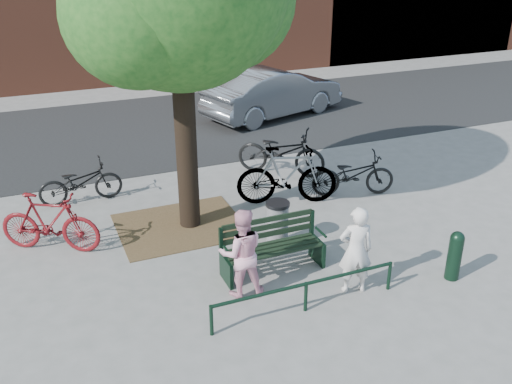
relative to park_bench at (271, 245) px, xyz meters
name	(u,v)px	position (x,y,z in m)	size (l,w,h in m)	color
ground	(273,271)	(0.00, -0.08, -0.48)	(90.00, 90.00, 0.00)	gray
dirt_pit	(181,226)	(-1.00, 2.12, -0.47)	(2.40, 2.00, 0.02)	brown
road	(155,128)	(0.00, 8.42, -0.47)	(40.00, 7.00, 0.01)	black
park_bench	(271,245)	(0.00, 0.00, 0.00)	(1.74, 0.54, 0.97)	black
guard_railing	(306,288)	(0.00, -1.28, -0.08)	(3.06, 0.06, 0.51)	black
person_left	(356,250)	(0.95, -1.09, 0.27)	(0.54, 0.36, 1.49)	silver
person_right	(241,253)	(-0.72, -0.48, 0.26)	(0.72, 0.56, 1.48)	pink
bollard	(455,254)	(2.66, -1.42, -0.01)	(0.23, 0.23, 0.87)	black
litter_bin	(277,224)	(0.42, 0.67, -0.03)	(0.44, 0.44, 0.89)	gray
bicycle_a	(80,182)	(-2.63, 4.01, -0.02)	(0.60, 1.73, 0.91)	black
bicycle_b	(49,223)	(-3.38, 2.12, 0.08)	(0.52, 1.85, 1.11)	#5C0D10
bicycle_c	(281,152)	(1.96, 3.81, 0.08)	(0.73, 2.11, 1.11)	black
bicycle_d	(287,175)	(1.38, 2.29, 0.16)	(0.60, 2.11, 1.27)	gray
bicycle_e	(353,174)	(2.90, 2.12, 0.00)	(0.63, 1.81, 0.95)	black
parked_car	(273,92)	(3.75, 8.23, 0.28)	(1.61, 4.61, 1.52)	gray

